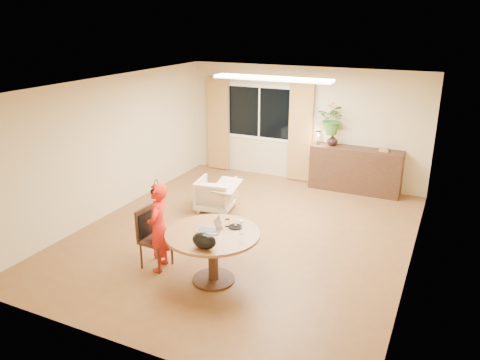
# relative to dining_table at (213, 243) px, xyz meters

# --- Properties ---
(floor) EXTENTS (6.50, 6.50, 0.00)m
(floor) POSITION_rel_dining_table_xyz_m (-0.24, 1.55, -0.60)
(floor) COLOR brown
(floor) RESTS_ON ground
(ceiling) EXTENTS (6.50, 6.50, 0.00)m
(ceiling) POSITION_rel_dining_table_xyz_m (-0.24, 1.55, 2.00)
(ceiling) COLOR white
(ceiling) RESTS_ON wall_back
(wall_back) EXTENTS (5.50, 0.00, 5.50)m
(wall_back) POSITION_rel_dining_table_xyz_m (-0.24, 4.80, 0.70)
(wall_back) COLOR #D0B787
(wall_back) RESTS_ON floor
(wall_left) EXTENTS (0.00, 6.50, 6.50)m
(wall_left) POSITION_rel_dining_table_xyz_m (-2.99, 1.55, 0.70)
(wall_left) COLOR #D0B787
(wall_left) RESTS_ON floor
(wall_right) EXTENTS (0.00, 6.50, 6.50)m
(wall_right) POSITION_rel_dining_table_xyz_m (2.51, 1.55, 0.70)
(wall_right) COLOR #D0B787
(wall_right) RESTS_ON floor
(window) EXTENTS (1.70, 0.03, 1.30)m
(window) POSITION_rel_dining_table_xyz_m (-1.34, 4.79, 0.90)
(window) COLOR white
(window) RESTS_ON wall_back
(curtain_left) EXTENTS (0.55, 0.08, 2.25)m
(curtain_left) POSITION_rel_dining_table_xyz_m (-2.39, 4.71, 0.55)
(curtain_left) COLOR brown
(curtain_left) RESTS_ON wall_back
(curtain_right) EXTENTS (0.55, 0.08, 2.25)m
(curtain_right) POSITION_rel_dining_table_xyz_m (-0.29, 4.71, 0.55)
(curtain_right) COLOR brown
(curtain_right) RESTS_ON wall_back
(ceiling_panel) EXTENTS (2.20, 0.35, 0.05)m
(ceiling_panel) POSITION_rel_dining_table_xyz_m (-0.24, 2.75, 1.97)
(ceiling_panel) COLOR white
(ceiling_panel) RESTS_ON ceiling
(dining_table) EXTENTS (1.34, 1.34, 0.76)m
(dining_table) POSITION_rel_dining_table_xyz_m (0.00, 0.00, 0.00)
(dining_table) COLOR brown
(dining_table) RESTS_ON floor
(dining_chair) EXTENTS (0.46, 0.43, 0.93)m
(dining_chair) POSITION_rel_dining_table_xyz_m (-0.97, -0.01, -0.14)
(dining_chair) COLOR #311B10
(dining_chair) RESTS_ON floor
(child) EXTENTS (0.57, 0.45, 1.36)m
(child) POSITION_rel_dining_table_xyz_m (-0.89, -0.03, 0.08)
(child) COLOR red
(child) RESTS_ON floor
(laptop) EXTENTS (0.36, 0.27, 0.22)m
(laptop) POSITION_rel_dining_table_xyz_m (-0.09, 0.03, 0.27)
(laptop) COLOR #B7B7BC
(laptop) RESTS_ON dining_table
(tumbler) EXTENTS (0.09, 0.09, 0.11)m
(tumbler) POSITION_rel_dining_table_xyz_m (0.09, 0.28, 0.22)
(tumbler) COLOR white
(tumbler) RESTS_ON dining_table
(wine_glass) EXTENTS (0.07, 0.07, 0.20)m
(wine_glass) POSITION_rel_dining_table_xyz_m (0.37, 0.15, 0.26)
(wine_glass) COLOR white
(wine_glass) RESTS_ON dining_table
(pot_lid) EXTENTS (0.26, 0.26, 0.03)m
(pot_lid) POSITION_rel_dining_table_xyz_m (0.21, 0.29, 0.18)
(pot_lid) COLOR white
(pot_lid) RESTS_ON dining_table
(handbag) EXTENTS (0.38, 0.28, 0.23)m
(handbag) POSITION_rel_dining_table_xyz_m (0.13, -0.47, 0.27)
(handbag) COLOR black
(handbag) RESTS_ON dining_table
(armchair) EXTENTS (0.78, 0.80, 0.64)m
(armchair) POSITION_rel_dining_table_xyz_m (-1.21, 2.33, -0.28)
(armchair) COLOR beige
(armchair) RESTS_ON floor
(throw) EXTENTS (0.46, 0.56, 0.03)m
(throw) POSITION_rel_dining_table_xyz_m (-0.91, 2.25, 0.06)
(throw) COLOR beige
(throw) RESTS_ON armchair
(sideboard) EXTENTS (1.93, 0.47, 0.97)m
(sideboard) POSITION_rel_dining_table_xyz_m (1.03, 4.56, -0.12)
(sideboard) COLOR #311B10
(sideboard) RESTS_ON floor
(vase) EXTENTS (0.30, 0.30, 0.25)m
(vase) POSITION_rel_dining_table_xyz_m (0.48, 4.56, 0.49)
(vase) COLOR black
(vase) RESTS_ON sideboard
(bouquet) EXTENTS (0.64, 0.57, 0.66)m
(bouquet) POSITION_rel_dining_table_xyz_m (0.46, 4.56, 0.95)
(bouquet) COLOR #2B6F29
(bouquet) RESTS_ON vase
(book_stack) EXTENTS (0.23, 0.20, 0.08)m
(book_stack) POSITION_rel_dining_table_xyz_m (1.58, 4.56, 0.41)
(book_stack) COLOR #8F6948
(book_stack) RESTS_ON sideboard
(desk_lamp) EXTENTS (0.14, 0.14, 0.31)m
(desk_lamp) POSITION_rel_dining_table_xyz_m (0.18, 4.51, 0.52)
(desk_lamp) COLOR black
(desk_lamp) RESTS_ON sideboard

